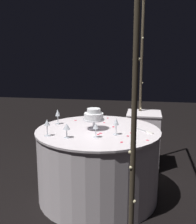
{
  "coord_description": "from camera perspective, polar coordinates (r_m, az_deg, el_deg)",
  "views": [
    {
      "loc": [
        2.72,
        0.47,
        1.54
      ],
      "look_at": [
        0.0,
        0.0,
        0.93
      ],
      "focal_mm": 44.73,
      "sensor_mm": 36.0,
      "label": 1
    }
  ],
  "objects": [
    {
      "name": "wine_glass_1",
      "position": [
        2.6,
        -6.43,
        -3.07
      ],
      "size": [
        0.07,
        0.07,
        0.14
      ],
      "color": "silver",
      "rests_on": "main_table"
    },
    {
      "name": "rose_petal_9",
      "position": [
        2.49,
        4.83,
        -6.16
      ],
      "size": [
        0.04,
        0.04,
        0.0
      ],
      "primitive_type": "ellipsoid",
      "rotation": [
        0.0,
        0.0,
        5.94
      ],
      "color": "#E02D47",
      "rests_on": "main_table"
    },
    {
      "name": "rose_petal_1",
      "position": [
        2.78,
        6.77,
        -4.24
      ],
      "size": [
        0.04,
        0.03,
        0.0
      ],
      "primitive_type": "ellipsoid",
      "rotation": [
        0.0,
        0.0,
        2.65
      ],
      "color": "#E02D47",
      "rests_on": "main_table"
    },
    {
      "name": "rose_petal_5",
      "position": [
        3.14,
        1.28,
        -2.19
      ],
      "size": [
        0.03,
        0.04,
        0.0
      ],
      "primitive_type": "ellipsoid",
      "rotation": [
        0.0,
        0.0,
        4.1
      ],
      "color": "#E02D47",
      "rests_on": "main_table"
    },
    {
      "name": "rose_petal_3",
      "position": [
        3.18,
        -0.16,
        -2.03
      ],
      "size": [
        0.03,
        0.02,
        0.0
      ],
      "primitive_type": "ellipsoid",
      "rotation": [
        0.0,
        0.0,
        3.38
      ],
      "color": "#E02D47",
      "rests_on": "main_table"
    },
    {
      "name": "wine_glass_2",
      "position": [
        2.68,
        3.72,
        -2.16
      ],
      "size": [
        0.06,
        0.06,
        0.17
      ],
      "color": "silver",
      "rests_on": "main_table"
    },
    {
      "name": "wine_glass_0",
      "position": [
        2.68,
        -10.38,
        -2.37
      ],
      "size": [
        0.06,
        0.06,
        0.16
      ],
      "color": "silver",
      "rests_on": "main_table"
    },
    {
      "name": "decorative_arch",
      "position": [
        2.72,
        8.52,
        10.27
      ],
      "size": [
        2.07,
        0.06,
        2.22
      ],
      "color": "#473D2D",
      "rests_on": "ground"
    },
    {
      "name": "ground_plane",
      "position": [
        3.16,
        0.0,
        -16.75
      ],
      "size": [
        12.0,
        12.0,
        0.0
      ],
      "primitive_type": "plane",
      "color": "black"
    },
    {
      "name": "rose_petal_10",
      "position": [
        2.67,
        6.12,
        -4.89
      ],
      "size": [
        0.04,
        0.03,
        0.0
      ],
      "primitive_type": "ellipsoid",
      "rotation": [
        0.0,
        0.0,
        0.29
      ],
      "color": "#E02D47",
      "rests_on": "main_table"
    },
    {
      "name": "rose_petal_8",
      "position": [
        2.74,
        0.53,
        -4.36
      ],
      "size": [
        0.04,
        0.05,
        0.0
      ],
      "primitive_type": "ellipsoid",
      "rotation": [
        0.0,
        0.0,
        2.18
      ],
      "color": "#E02D47",
      "rests_on": "main_table"
    },
    {
      "name": "tiered_cake",
      "position": [
        2.86,
        -0.87,
        -0.76
      ],
      "size": [
        0.22,
        0.22,
        0.22
      ],
      "color": "silver",
      "rests_on": "main_table"
    },
    {
      "name": "rose_petal_4",
      "position": [
        3.36,
        1.98,
        -1.23
      ],
      "size": [
        0.04,
        0.03,
        0.0
      ],
      "primitive_type": "ellipsoid",
      "rotation": [
        0.0,
        0.0,
        3.23
      ],
      "color": "#E02D47",
      "rests_on": "main_table"
    },
    {
      "name": "rose_petal_7",
      "position": [
        3.26,
        -4.63,
        -1.7
      ],
      "size": [
        0.03,
        0.04,
        0.0
      ],
      "primitive_type": "ellipsoid",
      "rotation": [
        0.0,
        0.0,
        1.42
      ],
      "color": "#E02D47",
      "rests_on": "main_table"
    },
    {
      "name": "side_table",
      "position": [
        3.8,
        9.21,
        -5.62
      ],
      "size": [
        0.44,
        0.44,
        0.75
      ],
      "color": "white",
      "rests_on": "ground"
    },
    {
      "name": "rose_petal_6",
      "position": [
        2.57,
        10.09,
        -5.69
      ],
      "size": [
        0.02,
        0.03,
        0.0
      ],
      "primitive_type": "ellipsoid",
      "rotation": [
        0.0,
        0.0,
        4.73
      ],
      "color": "#E02D47",
      "rests_on": "main_table"
    },
    {
      "name": "rose_petal_0",
      "position": [
        2.98,
        3.17,
        -3.04
      ],
      "size": [
        0.04,
        0.03,
        0.0
      ],
      "primitive_type": "ellipsoid",
      "rotation": [
        0.0,
        0.0,
        0.04
      ],
      "color": "#E02D47",
      "rests_on": "main_table"
    },
    {
      "name": "cake_knife",
      "position": [
        2.86,
        9.33,
        -3.81
      ],
      "size": [
        0.23,
        0.22,
        0.01
      ],
      "color": "silver",
      "rests_on": "main_table"
    },
    {
      "name": "main_table",
      "position": [
        3.0,
        0.0,
        -10.49
      ],
      "size": [
        1.28,
        1.28,
        0.75
      ],
      "color": "white",
      "rests_on": "ground"
    },
    {
      "name": "wine_glass_4",
      "position": [
        2.59,
        -0.45,
        -3.03
      ],
      "size": [
        0.06,
        0.06,
        0.14
      ],
      "color": "silver",
      "rests_on": "main_table"
    },
    {
      "name": "wine_glass_3",
      "position": [
        3.1,
        -8.25,
        -0.32
      ],
      "size": [
        0.06,
        0.06,
        0.16
      ],
      "color": "silver",
      "rests_on": "main_table"
    },
    {
      "name": "rose_petal_2",
      "position": [
        2.71,
        0.05,
        -4.59
      ],
      "size": [
        0.04,
        0.03,
        0.0
      ],
      "primitive_type": "ellipsoid",
      "rotation": [
        0.0,
        0.0,
        3.37
      ],
      "color": "#E02D47",
      "rests_on": "main_table"
    }
  ]
}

